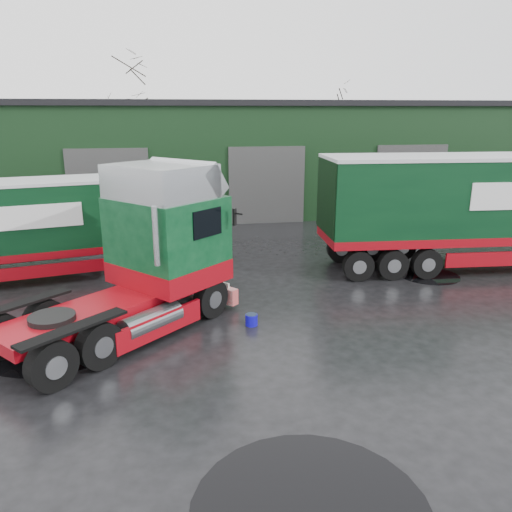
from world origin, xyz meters
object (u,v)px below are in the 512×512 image
(tree_back_a, at_px, (130,124))
(wash_bucket, at_px, (251,320))
(hero_tractor, at_px, (109,256))
(tree_back_b, at_px, (325,135))
(warehouse, at_px, (249,154))
(lorry_right, at_px, (490,212))
(trailer_left, at_px, (40,229))

(tree_back_a, bearing_deg, wash_bucket, -79.89)
(hero_tractor, relative_size, tree_back_b, 0.95)
(warehouse, xyz_separation_m, lorry_right, (6.82, -15.00, -1.02))
(hero_tractor, height_order, tree_back_a, tree_back_a)
(wash_bucket, xyz_separation_m, tree_back_a, (-5.17, 29.00, 4.59))
(warehouse, height_order, wash_bucket, warehouse)
(lorry_right, xyz_separation_m, tree_back_a, (-14.82, 25.00, 2.62))
(hero_tractor, distance_m, lorry_right, 13.92)
(warehouse, bearing_deg, tree_back_b, 51.34)
(warehouse, bearing_deg, hero_tractor, -108.83)
(wash_bucket, height_order, tree_back_a, tree_back_a)
(tree_back_b, bearing_deg, hero_tractor, -116.52)
(lorry_right, distance_m, tree_back_a, 29.18)
(trailer_left, relative_size, tree_back_b, 1.52)
(warehouse, bearing_deg, tree_back_a, 128.66)
(tree_back_a, distance_m, tree_back_b, 16.03)
(warehouse, distance_m, tree_back_b, 12.82)
(warehouse, relative_size, tree_back_b, 4.32)
(lorry_right, distance_m, tree_back_b, 25.08)
(hero_tractor, height_order, tree_back_b, tree_back_b)
(lorry_right, height_order, tree_back_a, tree_back_a)
(hero_tractor, bearing_deg, wash_bucket, 47.98)
(lorry_right, bearing_deg, tree_back_a, -146.10)
(warehouse, bearing_deg, trailer_left, -124.82)
(lorry_right, xyz_separation_m, wash_bucket, (-9.65, -4.00, -1.98))
(wash_bucket, distance_m, tree_back_a, 29.81)
(hero_tractor, relative_size, lorry_right, 0.44)
(lorry_right, bearing_deg, warehouse, -152.31)
(hero_tractor, bearing_deg, tree_back_a, 140.02)
(warehouse, bearing_deg, lorry_right, -65.55)
(warehouse, height_order, tree_back_b, tree_back_b)
(warehouse, relative_size, wash_bucket, 95.19)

